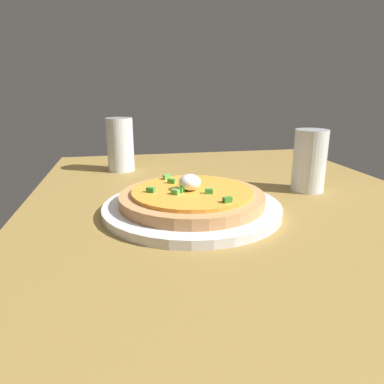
{
  "coord_description": "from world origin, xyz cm",
  "views": [
    {
      "loc": [
        53.2,
        -19.0,
        22.18
      ],
      "look_at": [
        -0.99,
        -8.49,
        5.5
      ],
      "focal_mm": 32.63,
      "sensor_mm": 36.0,
      "label": 1
    }
  ],
  "objects_px": {
    "cup_near": "(120,148)",
    "plate": "(192,208)",
    "cup_far": "(309,164)",
    "pizza": "(192,197)"
  },
  "relations": [
    {
      "from": "cup_near",
      "to": "plate",
      "type": "bearing_deg",
      "value": 19.32
    },
    {
      "from": "plate",
      "to": "cup_near",
      "type": "height_order",
      "value": "cup_near"
    },
    {
      "from": "cup_far",
      "to": "plate",
      "type": "bearing_deg",
      "value": -72.48
    },
    {
      "from": "plate",
      "to": "cup_far",
      "type": "relative_size",
      "value": 2.42
    },
    {
      "from": "cup_near",
      "to": "cup_far",
      "type": "relative_size",
      "value": 1.06
    },
    {
      "from": "pizza",
      "to": "cup_near",
      "type": "distance_m",
      "value": 0.35
    },
    {
      "from": "cup_near",
      "to": "cup_far",
      "type": "height_order",
      "value": "cup_near"
    },
    {
      "from": "pizza",
      "to": "cup_near",
      "type": "height_order",
      "value": "cup_near"
    },
    {
      "from": "pizza",
      "to": "cup_far",
      "type": "height_order",
      "value": "cup_far"
    },
    {
      "from": "pizza",
      "to": "cup_near",
      "type": "relative_size",
      "value": 1.85
    }
  ]
}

